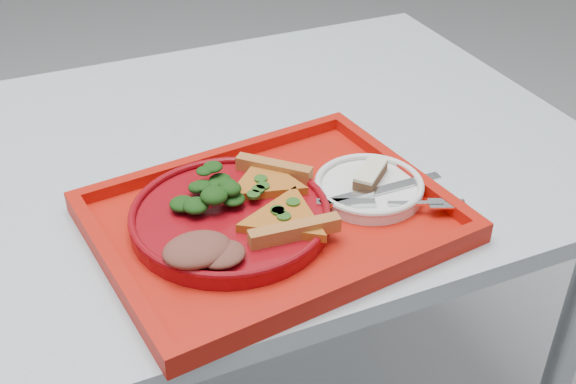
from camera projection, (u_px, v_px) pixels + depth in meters
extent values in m
cube|color=#9EA8B2|center=(76.00, 192.00, 1.05)|extent=(1.60, 0.80, 0.03)
cylinder|color=gray|center=(560.00, 369.00, 1.26)|extent=(0.05, 0.05, 0.72)
cylinder|color=gray|center=(379.00, 184.00, 1.75)|extent=(0.05, 0.05, 0.72)
cube|color=#B71409|center=(272.00, 222.00, 0.96)|extent=(0.49, 0.40, 0.01)
cylinder|color=maroon|center=(230.00, 219.00, 0.94)|extent=(0.26, 0.26, 0.02)
cylinder|color=white|center=(369.00, 190.00, 1.00)|extent=(0.15, 0.15, 0.01)
ellipsoid|color=black|center=(204.00, 186.00, 0.95)|extent=(0.09, 0.08, 0.04)
ellipsoid|color=brown|center=(197.00, 250.00, 0.85)|extent=(0.08, 0.07, 0.03)
cube|color=#482718|center=(370.00, 176.00, 1.00)|extent=(0.07, 0.07, 0.01)
cube|color=beige|center=(371.00, 170.00, 1.00)|extent=(0.07, 0.07, 0.00)
cube|color=silver|center=(381.00, 189.00, 0.98)|extent=(0.19, 0.02, 0.01)
cube|color=silver|center=(386.00, 203.00, 0.95)|extent=(0.18, 0.09, 0.01)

